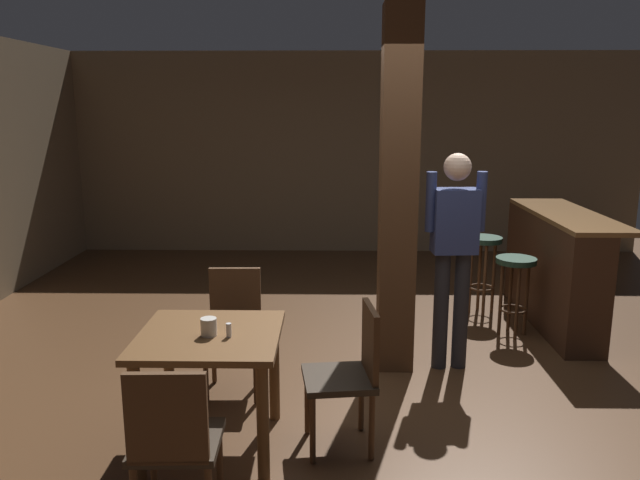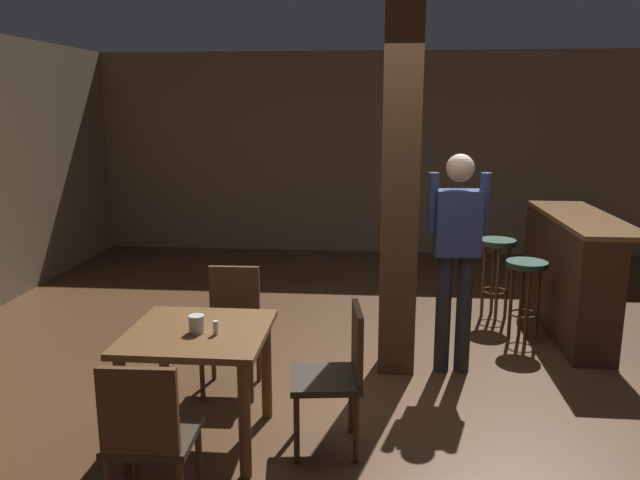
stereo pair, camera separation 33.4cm
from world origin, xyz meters
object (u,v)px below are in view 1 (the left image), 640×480
(bar_stool_near, at_px, (515,277))
(chair_north, at_px, (234,324))
(chair_south, at_px, (174,439))
(napkin_cup, at_px, (209,327))
(chair_east, at_px, (351,369))
(salt_shaker, at_px, (229,330))
(bar_stool_mid, at_px, (483,256))
(standing_person, at_px, (454,246))
(dining_table, at_px, (210,355))
(bar_counter, at_px, (553,268))

(bar_stool_near, bearing_deg, chair_north, -154.08)
(chair_south, xyz_separation_m, napkin_cup, (0.03, 0.76, 0.29))
(chair_east, bearing_deg, salt_shaker, -173.53)
(napkin_cup, xyz_separation_m, salt_shaker, (0.12, -0.02, -0.01))
(chair_south, xyz_separation_m, bar_stool_mid, (2.28, 3.38, 0.09))
(chair_north, height_order, napkin_cup, chair_north)
(standing_person, relative_size, bar_stool_near, 2.36)
(napkin_cup, xyz_separation_m, bar_stool_mid, (2.25, 2.62, -0.20))
(napkin_cup, bearing_deg, dining_table, 99.78)
(chair_north, relative_size, salt_shaker, 10.59)
(dining_table, height_order, bar_stool_mid, bar_stool_mid)
(chair_south, relative_size, standing_person, 0.52)
(bar_stool_near, height_order, bar_stool_mid, bar_stool_mid)
(chair_north, distance_m, standing_person, 1.79)
(dining_table, height_order, chair_north, chair_north)
(salt_shaker, xyz_separation_m, standing_person, (1.55, 1.30, 0.22))
(dining_table, bearing_deg, bar_counter, 38.73)
(chair_east, relative_size, salt_shaker, 10.59)
(chair_east, height_order, bar_stool_near, chair_east)
(napkin_cup, height_order, bar_stool_near, napkin_cup)
(bar_counter, height_order, bar_stool_near, bar_counter)
(bar_stool_near, bearing_deg, dining_table, -140.74)
(dining_table, bearing_deg, chair_south, -91.81)
(chair_east, bearing_deg, chair_north, 136.53)
(chair_north, xyz_separation_m, napkin_cup, (-0.01, -0.84, 0.29))
(chair_east, xyz_separation_m, chair_south, (-0.88, -0.82, 0.00))
(standing_person, distance_m, bar_stool_mid, 1.52)
(standing_person, bearing_deg, bar_counter, 42.10)
(bar_counter, relative_size, bar_stool_near, 2.54)
(dining_table, bearing_deg, salt_shaker, -26.99)
(chair_east, relative_size, chair_south, 1.00)
(napkin_cup, bearing_deg, standing_person, 37.21)
(chair_south, distance_m, salt_shaker, 0.80)
(chair_east, relative_size, bar_stool_near, 1.22)
(standing_person, distance_m, bar_stool_near, 1.11)
(dining_table, relative_size, chair_east, 0.95)
(chair_north, xyz_separation_m, chair_south, (-0.04, -1.61, 0.00))
(dining_table, relative_size, salt_shaker, 10.04)
(napkin_cup, distance_m, standing_person, 2.11)
(bar_stool_near, bearing_deg, standing_person, -134.43)
(bar_stool_near, bearing_deg, chair_south, -131.23)
(dining_table, relative_size, chair_south, 0.95)
(chair_north, relative_size, bar_counter, 0.48)
(napkin_cup, relative_size, standing_person, 0.06)
(salt_shaker, bearing_deg, standing_person, 39.85)
(bar_counter, bearing_deg, dining_table, -141.27)
(chair_south, bearing_deg, napkin_cup, 87.56)
(chair_north, relative_size, chair_south, 1.00)
(napkin_cup, xyz_separation_m, bar_counter, (2.85, 2.33, -0.24))
(bar_stool_mid, bearing_deg, napkin_cup, -130.62)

